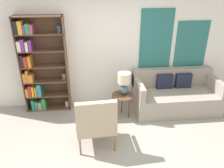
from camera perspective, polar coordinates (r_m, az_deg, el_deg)
ground_plane at (r=3.84m, az=1.51°, el=-19.54°), size 14.00×14.00×0.00m
wall_back at (r=4.94m, az=-0.68°, el=9.37°), size 6.40×0.08×2.70m
bookshelf at (r=4.98m, az=-18.63°, el=4.14°), size 0.98×0.30×2.10m
armchair at (r=3.75m, az=-4.18°, el=-9.75°), size 0.72×0.65×1.00m
couch at (r=5.22m, az=16.04°, el=-2.86°), size 1.86×0.92×0.88m
side_table at (r=4.65m, az=2.87°, el=-3.57°), size 0.48×0.48×0.53m
table_lamp at (r=4.54m, az=3.18°, el=0.73°), size 0.27×0.27×0.48m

